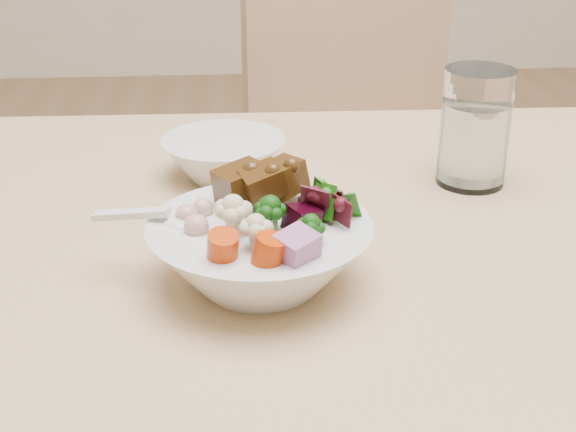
{
  "coord_description": "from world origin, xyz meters",
  "views": [
    {
      "loc": [
        -0.29,
        -0.77,
        1.03
      ],
      "look_at": [
        -0.25,
        -0.13,
        0.73
      ],
      "focal_mm": 50.0,
      "sensor_mm": 36.0,
      "label": 1
    }
  ],
  "objects_px": {
    "chair_far": "(375,141)",
    "food_bowl": "(262,249)",
    "dining_table": "(524,281)",
    "water_glass": "(474,132)",
    "side_bowl": "(224,158)"
  },
  "relations": [
    {
      "from": "chair_far",
      "to": "food_bowl",
      "type": "xyz_separation_m",
      "value": [
        -0.24,
        -0.75,
        0.18
      ]
    },
    {
      "from": "dining_table",
      "to": "water_glass",
      "type": "xyz_separation_m",
      "value": [
        -0.03,
        0.12,
        0.13
      ]
    },
    {
      "from": "food_bowl",
      "to": "side_bowl",
      "type": "relative_size",
      "value": 1.38
    },
    {
      "from": "water_glass",
      "to": "food_bowl",
      "type": "bearing_deg",
      "value": -139.56
    },
    {
      "from": "chair_far",
      "to": "food_bowl",
      "type": "relative_size",
      "value": 4.56
    },
    {
      "from": "water_glass",
      "to": "chair_far",
      "type": "bearing_deg",
      "value": 91.51
    },
    {
      "from": "chair_far",
      "to": "water_glass",
      "type": "relative_size",
      "value": 6.76
    },
    {
      "from": "dining_table",
      "to": "side_bowl",
      "type": "relative_size",
      "value": 9.69
    },
    {
      "from": "chair_far",
      "to": "water_glass",
      "type": "bearing_deg",
      "value": -106.26
    },
    {
      "from": "food_bowl",
      "to": "water_glass",
      "type": "distance_m",
      "value": 0.34
    },
    {
      "from": "food_bowl",
      "to": "side_bowl",
      "type": "bearing_deg",
      "value": 97.69
    },
    {
      "from": "side_bowl",
      "to": "water_glass",
      "type": "bearing_deg",
      "value": -7.04
    },
    {
      "from": "dining_table",
      "to": "chair_far",
      "type": "bearing_deg",
      "value": 95.19
    },
    {
      "from": "water_glass",
      "to": "dining_table",
      "type": "bearing_deg",
      "value": -74.23
    },
    {
      "from": "water_glass",
      "to": "side_bowl",
      "type": "xyz_separation_m",
      "value": [
        -0.29,
        0.04,
        -0.04
      ]
    }
  ]
}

